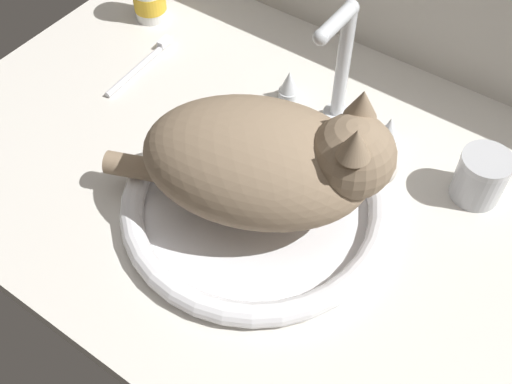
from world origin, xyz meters
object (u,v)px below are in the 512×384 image
(cat, at_px, (272,162))
(metal_jar, at_px, (481,177))
(faucet, at_px, (338,81))
(toothbrush, at_px, (141,65))
(sink_basin, at_px, (256,204))

(cat, bearing_deg, metal_jar, 41.86)
(faucet, height_order, metal_jar, faucet)
(faucet, xyz_separation_m, metal_jar, (0.23, -0.01, -0.05))
(faucet, bearing_deg, metal_jar, -1.56)
(cat, xyz_separation_m, toothbrush, (-0.35, 0.12, -0.10))
(faucet, xyz_separation_m, cat, (0.02, -0.20, 0.02))
(toothbrush, bearing_deg, cat, -19.76)
(cat, bearing_deg, sink_basin, -157.58)
(cat, distance_m, toothbrush, 0.38)
(metal_jar, bearing_deg, faucet, 178.44)
(faucet, height_order, toothbrush, faucet)
(cat, xyz_separation_m, metal_jar, (0.21, 0.19, -0.07))
(sink_basin, bearing_deg, faucet, 90.00)
(sink_basin, bearing_deg, metal_jar, 40.58)
(sink_basin, bearing_deg, cat, 22.42)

